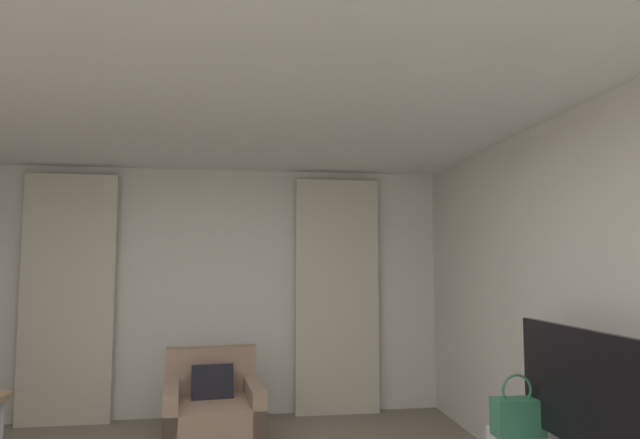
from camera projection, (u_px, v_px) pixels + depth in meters
The scene contains 8 objects.
wall_window at pixel (208, 291), 5.59m from camera, with size 5.12×0.06×2.60m.
wall_right at pixel (627, 315), 2.95m from camera, with size 0.06×6.12×2.60m.
ceiling at pixel (170, 62), 2.71m from camera, with size 5.12×6.12×0.06m, color white.
curtain_left_panel at pixel (68, 297), 5.27m from camera, with size 0.90×0.06×2.50m.
curtain_right_panel at pixel (337, 295), 5.65m from camera, with size 0.90×0.06×2.50m.
armchair at pixel (213, 416), 4.53m from camera, with size 0.91×0.92×0.82m.
tv_flatscreen at pixel (581, 397), 2.79m from camera, with size 0.20×1.09×0.70m.
handbag_primary at pixel (518, 415), 3.19m from camera, with size 0.30×0.14×0.37m.
Camera 1 is at (0.40, -2.72, 1.59)m, focal length 29.47 mm.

